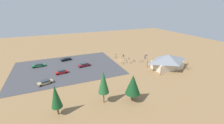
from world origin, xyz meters
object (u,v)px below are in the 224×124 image
(bicycle_red_back_row, at_px, (116,58))
(bicycle_black_by_bin, at_px, (122,58))
(pine_center, at_px, (56,96))
(bicycle_yellow_lone_east, at_px, (124,61))
(bicycle_silver_lone_west, at_px, (142,61))
(car_green_aisle_side, at_px, (38,65))
(bicycle_teal_near_porch, at_px, (126,59))
(pine_mideast, at_px, (103,82))
(bicycle_orange_mid_cluster, at_px, (129,58))
(trash_bin, at_px, (123,55))
(car_maroon_by_curb, at_px, (84,65))
(bicycle_purple_edge_south, at_px, (127,62))
(bicycle_white_near_sign, at_px, (131,63))
(visitor_by_pavilion, at_px, (146,54))
(bike_pavilion, at_px, (168,61))
(car_tan_front_row, at_px, (45,82))
(bicycle_blue_edge_north, at_px, (134,61))
(car_black_mid_lot, at_px, (66,59))
(pine_east, at_px, (133,84))
(bicycle_green_yard_right, at_px, (123,63))
(lot_sign, at_px, (116,56))
(visitor_at_bikes, at_px, (145,57))
(car_red_second_row, at_px, (62,72))

(bicycle_red_back_row, xyz_separation_m, bicycle_black_by_bin, (-2.70, 1.41, 0.04))
(pine_center, bearing_deg, bicycle_yellow_lone_east, -139.54)
(pine_center, xyz_separation_m, bicycle_silver_lone_west, (-36.01, -20.89, -4.34))
(car_green_aisle_side, bearing_deg, bicycle_teal_near_porch, 170.01)
(pine_mideast, distance_m, bicycle_black_by_bin, 34.95)
(bicycle_orange_mid_cluster, distance_m, bicycle_silver_lone_west, 6.39)
(trash_bin, xyz_separation_m, car_maroon_by_curb, (20.52, 5.51, 0.31))
(bicycle_purple_edge_south, relative_size, bicycle_white_near_sign, 1.20)
(pine_center, distance_m, visitor_by_pavilion, 51.52)
(trash_bin, bearing_deg, bicycle_white_near_sign, 83.37)
(bicycle_white_near_sign, xyz_separation_m, bicycle_teal_near_porch, (0.28, -4.71, 0.02))
(car_maroon_by_curb, bearing_deg, bicycle_yellow_lone_east, 177.50)
(trash_bin, distance_m, bicycle_silver_lone_west, 11.01)
(bike_pavilion, xyz_separation_m, car_maroon_by_curb, (29.45, -14.56, -2.45))
(bicycle_teal_near_porch, height_order, car_tan_front_row, car_tan_front_row)
(trash_bin, xyz_separation_m, bicycle_purple_edge_south, (2.41, 8.27, -0.06))
(bicycle_blue_edge_north, xyz_separation_m, bicycle_teal_near_porch, (2.45, -3.37, -0.02))
(bicycle_purple_edge_south, height_order, car_black_mid_lot, car_black_mid_lot)
(pine_center, relative_size, bicycle_purple_edge_south, 4.48)
(pine_east, bearing_deg, bicycle_green_yard_right, -111.54)
(lot_sign, height_order, bicycle_silver_lone_west, lot_sign)
(bicycle_orange_mid_cluster, bearing_deg, bicycle_silver_lone_west, 119.51)
(bicycle_blue_edge_north, height_order, bicycle_teal_near_porch, bicycle_blue_edge_north)
(bicycle_silver_lone_west, bearing_deg, car_maroon_by_curb, -11.39)
(bicycle_orange_mid_cluster, height_order, visitor_at_bikes, visitor_at_bikes)
(lot_sign, height_order, bicycle_purple_edge_south, lot_sign)
(lot_sign, relative_size, bicycle_purple_edge_south, 1.31)
(bicycle_green_yard_right, bearing_deg, bike_pavilion, 141.78)
(pine_center, xyz_separation_m, car_green_aisle_side, (5.23, -32.51, -4.01))
(bicycle_purple_edge_south, bearing_deg, car_red_second_row, 1.49)
(pine_center, relative_size, car_green_aisle_side, 1.55)
(bicycle_silver_lone_west, xyz_separation_m, car_red_second_row, (33.26, -1.40, 0.34))
(pine_mideast, distance_m, bicycle_yellow_lone_east, 31.35)
(trash_bin, relative_size, lot_sign, 0.41)
(bicycle_red_back_row, xyz_separation_m, car_green_aisle_side, (33.01, -2.45, 0.38))
(bicycle_white_near_sign, distance_m, visitor_at_bikes, 9.37)
(visitor_at_bikes, bearing_deg, car_red_second_row, 3.07)
(bicycle_orange_mid_cluster, xyz_separation_m, bicycle_teal_near_porch, (1.93, 0.31, -0.02))
(pine_mideast, distance_m, visitor_at_bikes, 38.12)
(bicycle_purple_edge_south, xyz_separation_m, bicycle_black_by_bin, (-0.54, -5.65, -0.00))
(pine_east, relative_size, car_maroon_by_curb, 1.48)
(bicycle_white_near_sign, relative_size, bicycle_red_back_row, 0.98)
(bicycle_green_yard_right, distance_m, visitor_at_bikes, 12.80)
(bicycle_green_yard_right, xyz_separation_m, bicycle_yellow_lone_east, (-1.79, -2.96, -0.03))
(bicycle_white_near_sign, xyz_separation_m, bicycle_black_by_bin, (0.73, -7.23, 0.03))
(pine_center, bearing_deg, visitor_by_pavilion, -147.39)
(pine_east, bearing_deg, car_green_aisle_side, -56.00)
(pine_center, distance_m, bicycle_blue_edge_north, 40.64)
(bicycle_blue_edge_north, bearing_deg, bicycle_white_near_sign, 31.81)
(bike_pavilion, height_order, visitor_by_pavilion, bike_pavilion)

